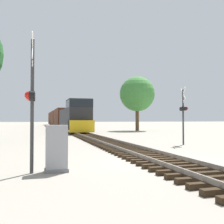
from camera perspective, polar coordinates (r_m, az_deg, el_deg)
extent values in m
plane|color=gray|center=(11.78, 9.77, -10.48)|extent=(400.00, 400.00, 0.00)
cube|color=black|center=(8.47, 21.57, -13.34)|extent=(2.60, 0.22, 0.16)
cube|color=black|center=(8.94, 19.18, -12.73)|extent=(2.60, 0.22, 0.16)
cube|color=black|center=(9.43, 17.04, -12.16)|extent=(2.60, 0.22, 0.16)
cube|color=black|center=(9.94, 15.12, -11.64)|extent=(2.60, 0.22, 0.16)
cube|color=black|center=(10.45, 13.39, -11.15)|extent=(2.60, 0.22, 0.16)
cube|color=black|center=(10.97, 11.84, -10.70)|extent=(2.60, 0.22, 0.16)
cube|color=black|center=(11.50, 10.43, -10.29)|extent=(2.60, 0.22, 0.16)
cube|color=black|center=(12.03, 9.14, -9.91)|extent=(2.60, 0.22, 0.16)
cube|color=black|center=(12.57, 7.97, -9.56)|extent=(2.60, 0.22, 0.16)
cube|color=black|center=(13.12, 6.90, -9.23)|extent=(2.60, 0.22, 0.16)
cube|color=black|center=(13.67, 5.92, -8.92)|extent=(2.60, 0.22, 0.16)
cube|color=black|center=(14.23, 5.01, -8.64)|extent=(2.60, 0.22, 0.16)
cube|color=black|center=(14.78, 4.17, -8.38)|extent=(2.60, 0.22, 0.16)
cube|color=black|center=(15.35, 3.40, -8.13)|extent=(2.60, 0.22, 0.16)
cube|color=black|center=(15.91, 2.68, -7.90)|extent=(2.60, 0.22, 0.16)
cube|color=black|center=(16.48, 2.01, -7.69)|extent=(2.60, 0.22, 0.16)
cube|color=black|center=(17.05, 1.39, -7.49)|extent=(2.60, 0.22, 0.16)
cube|color=black|center=(17.62, 0.80, -7.30)|extent=(2.60, 0.22, 0.16)
cube|color=black|center=(18.19, 0.26, -7.12)|extent=(2.60, 0.22, 0.16)
cube|color=black|center=(18.76, -0.25, -6.95)|extent=(2.60, 0.22, 0.16)
cube|color=black|center=(19.34, -0.73, -6.79)|extent=(2.60, 0.22, 0.16)
cube|color=black|center=(19.92, -1.19, -6.64)|extent=(2.60, 0.22, 0.16)
cube|color=black|center=(20.50, -1.61, -6.50)|extent=(2.60, 0.22, 0.16)
cube|color=black|center=(21.08, -2.02, -6.37)|extent=(2.60, 0.22, 0.16)
cube|color=black|center=(21.66, -2.40, -6.24)|extent=(2.60, 0.22, 0.16)
cube|color=black|center=(22.24, -2.76, -6.12)|extent=(2.60, 0.22, 0.16)
cube|color=black|center=(22.82, -3.10, -6.01)|extent=(2.60, 0.22, 0.16)
cube|color=black|center=(23.41, -3.43, -5.90)|extent=(2.60, 0.22, 0.16)
cube|color=black|center=(23.99, -3.74, -5.79)|extent=(2.60, 0.22, 0.16)
cube|color=black|center=(24.58, -4.03, -5.69)|extent=(2.60, 0.22, 0.16)
cube|color=black|center=(25.16, -4.31, -5.60)|extent=(2.60, 0.22, 0.16)
cube|color=black|center=(25.75, -4.58, -5.51)|extent=(2.60, 0.22, 0.16)
cube|color=black|center=(26.34, -4.84, -5.42)|extent=(2.60, 0.22, 0.16)
cube|color=black|center=(26.93, -5.08, -5.34)|extent=(2.60, 0.22, 0.16)
cube|color=black|center=(27.51, -5.32, -5.26)|extent=(2.60, 0.22, 0.16)
cube|color=black|center=(28.10, -5.54, -5.18)|extent=(2.60, 0.22, 0.16)
cube|color=black|center=(28.69, -5.76, -5.11)|extent=(2.60, 0.22, 0.16)
cube|color=black|center=(29.28, -5.96, -5.04)|extent=(2.60, 0.22, 0.16)
cube|color=black|center=(29.87, -6.16, -4.97)|extent=(2.60, 0.22, 0.16)
cube|color=black|center=(30.46, -6.35, -4.91)|extent=(2.60, 0.22, 0.16)
cube|color=slate|center=(11.45, 6.48, -9.56)|extent=(0.07, 160.00, 0.15)
cube|color=slate|center=(12.07, 12.88, -9.12)|extent=(0.07, 160.00, 0.15)
cube|color=#232326|center=(42.60, -9.08, -1.53)|extent=(2.43, 13.03, 3.16)
cube|color=#232326|center=(33.57, -7.24, -0.75)|extent=(2.86, 4.10, 4.06)
cube|color=black|center=(33.62, -7.23, 1.69)|extent=(2.89, 4.14, 0.89)
cube|color=gold|center=(31.55, -6.69, -3.09)|extent=(2.86, 1.86, 1.42)
cube|color=gold|center=(39.85, -8.61, -3.63)|extent=(2.92, 18.24, 0.24)
cube|color=black|center=(33.86, -7.32, -3.86)|extent=(1.58, 2.20, 1.00)
cube|color=black|center=(45.86, -9.57, -3.27)|extent=(1.58, 2.20, 1.00)
cube|color=#4C2819|center=(58.17, -10.89, -1.24)|extent=(2.72, 14.51, 3.80)
cube|color=black|center=(53.49, -10.47, -3.09)|extent=(1.58, 2.20, 0.90)
cube|color=black|center=(62.88, -11.27, -2.87)|extent=(1.58, 2.20, 0.90)
cube|color=#4C2819|center=(74.51, -11.98, -1.32)|extent=(2.72, 14.51, 3.80)
cube|color=black|center=(69.82, -11.73, -2.74)|extent=(1.58, 2.20, 0.90)
cube|color=black|center=(79.23, -12.22, -2.61)|extent=(1.58, 2.20, 0.90)
cube|color=#4C2819|center=(90.87, -12.68, -1.37)|extent=(2.72, 14.51, 3.80)
cube|color=black|center=(86.17, -12.51, -2.53)|extent=(1.58, 2.20, 0.90)
cube|color=black|center=(95.59, -12.84, -2.43)|extent=(1.58, 2.20, 0.90)
cylinder|color=#333333|center=(9.28, -16.99, 1.29)|extent=(0.12, 0.12, 4.55)
cube|color=white|center=(9.59, -16.88, 13.18)|extent=(0.04, 0.93, 0.93)
cube|color=white|center=(9.59, -16.88, 13.18)|extent=(0.04, 0.93, 0.93)
cube|color=black|center=(9.30, -16.97, 3.28)|extent=(0.07, 0.86, 0.06)
cylinder|color=black|center=(9.65, -16.91, 3.10)|extent=(0.18, 0.30, 0.30)
sphere|color=red|center=(9.66, -17.50, 3.11)|extent=(0.26, 0.26, 0.26)
cylinder|color=black|center=(9.30, -16.97, 3.28)|extent=(0.18, 0.30, 0.30)
sphere|color=red|center=(9.31, -17.59, 3.28)|extent=(0.26, 0.26, 0.26)
cylinder|color=black|center=(8.95, -17.04, 3.47)|extent=(0.18, 0.30, 0.30)
sphere|color=red|center=(8.96, -17.68, 3.47)|extent=(0.26, 0.26, 0.26)
cube|color=white|center=(9.46, -16.91, 9.96)|extent=(0.03, 0.32, 0.20)
cylinder|color=#333333|center=(19.54, 15.23, -1.09)|extent=(0.12, 0.12, 3.97)
cube|color=white|center=(19.62, 15.19, 3.84)|extent=(0.19, 0.92, 0.93)
cube|color=white|center=(19.62, 15.19, 3.84)|extent=(0.19, 0.92, 0.93)
cube|color=black|center=(19.55, 15.22, 0.71)|extent=(0.21, 0.86, 0.06)
cylinder|color=black|center=(19.22, 15.59, 0.75)|extent=(0.23, 0.33, 0.30)
sphere|color=red|center=(19.26, 15.87, 0.75)|extent=(0.26, 0.26, 0.26)
cylinder|color=black|center=(19.55, 15.22, 0.71)|extent=(0.23, 0.33, 0.30)
sphere|color=red|center=(19.59, 15.49, 0.71)|extent=(0.26, 0.26, 0.26)
cylinder|color=black|center=(19.88, 14.86, 0.67)|extent=(0.23, 0.33, 0.30)
sphere|color=red|center=(19.91, 15.13, 0.67)|extent=(0.26, 0.26, 0.26)
cube|color=white|center=(19.58, 15.21, 2.24)|extent=(0.09, 0.32, 0.20)
cube|color=slate|center=(9.46, -12.00, -12.29)|extent=(0.81, 0.50, 0.12)
cube|color=#939399|center=(9.35, -11.97, -7.40)|extent=(0.74, 0.46, 1.50)
cylinder|color=brown|center=(43.10, 5.52, -1.20)|extent=(0.59, 0.59, 4.30)
sphere|color=#3D7F38|center=(43.30, 5.51, 3.94)|extent=(5.74, 5.74, 5.74)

